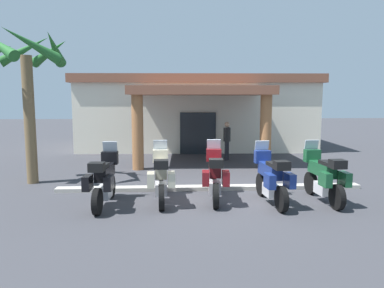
# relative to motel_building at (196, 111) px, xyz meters

# --- Properties ---
(ground_plane) EXTENTS (80.00, 80.00, 0.00)m
(ground_plane) POSITION_rel_motel_building_xyz_m (-0.09, -10.96, -2.06)
(ground_plane) COLOR #38383D
(motel_building) EXTENTS (13.13, 10.82, 4.02)m
(motel_building) POSITION_rel_motel_building_xyz_m (0.00, 0.00, 0.00)
(motel_building) COLOR silver
(motel_building) RESTS_ON ground_plane
(motorcycle_black) EXTENTS (0.72, 2.21, 1.61)m
(motorcycle_black) POSITION_rel_motel_building_xyz_m (-3.17, -11.64, -1.36)
(motorcycle_black) COLOR black
(motorcycle_black) RESTS_ON ground_plane
(motorcycle_cream) EXTENTS (0.72, 2.21, 1.61)m
(motorcycle_cream) POSITION_rel_motel_building_xyz_m (-1.70, -11.35, -1.36)
(motorcycle_cream) COLOR black
(motorcycle_cream) RESTS_ON ground_plane
(motorcycle_maroon) EXTENTS (0.73, 2.21, 1.61)m
(motorcycle_maroon) POSITION_rel_motel_building_xyz_m (-0.22, -11.28, -1.36)
(motorcycle_maroon) COLOR black
(motorcycle_maroon) RESTS_ON ground_plane
(motorcycle_blue) EXTENTS (0.73, 2.21, 1.61)m
(motorcycle_blue) POSITION_rel_motel_building_xyz_m (1.25, -11.66, -1.36)
(motorcycle_blue) COLOR black
(motorcycle_blue) RESTS_ON ground_plane
(motorcycle_green) EXTENTS (0.72, 2.21, 1.61)m
(motorcycle_green) POSITION_rel_motel_building_xyz_m (2.73, -11.56, -1.36)
(motorcycle_green) COLOR black
(motorcycle_green) RESTS_ON ground_plane
(pedestrian) EXTENTS (0.32, 0.48, 1.75)m
(pedestrian) POSITION_rel_motel_building_xyz_m (1.09, -4.76, -1.04)
(pedestrian) COLOR black
(pedestrian) RESTS_ON ground_plane
(palm_tree_roadside) EXTENTS (2.70, 2.79, 5.06)m
(palm_tree_roadside) POSITION_rel_motel_building_xyz_m (-6.03, -8.84, 1.71)
(palm_tree_roadside) COLOR brown
(palm_tree_roadside) RESTS_ON ground_plane
(curb_strip) EXTENTS (9.37, 0.36, 0.12)m
(curb_strip) POSITION_rel_motel_building_xyz_m (-0.22, -10.09, -2.00)
(curb_strip) COLOR #ADA89E
(curb_strip) RESTS_ON ground_plane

